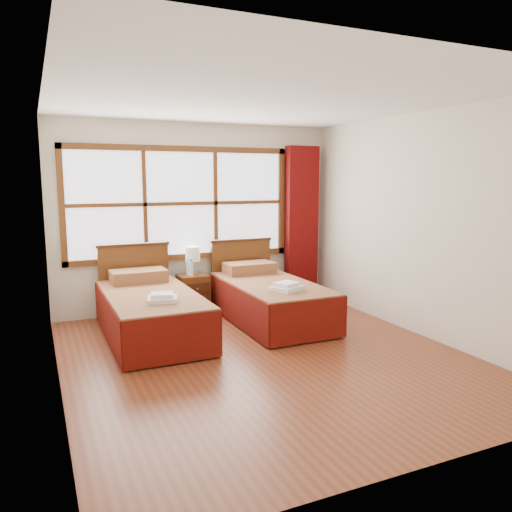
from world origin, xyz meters
name	(u,v)px	position (x,y,z in m)	size (l,w,h in m)	color
floor	(266,357)	(0.00, 0.00, 0.00)	(4.50, 4.50, 0.00)	brown
ceiling	(266,99)	(0.00, 0.00, 2.60)	(4.50, 4.50, 0.00)	white
wall_back	(198,217)	(0.00, 2.25, 1.30)	(4.00, 4.00, 0.00)	silver
wall_left	(52,243)	(-2.00, 0.00, 1.30)	(4.50, 4.50, 0.00)	silver
wall_right	(421,225)	(2.00, 0.00, 1.30)	(4.50, 4.50, 0.00)	silver
window	(181,204)	(-0.25, 2.21, 1.50)	(3.16, 0.06, 1.56)	white
curtain	(302,223)	(1.60, 2.11, 1.17)	(0.50, 0.16, 2.30)	#610A09
bed_left	(150,311)	(-0.94, 1.20, 0.30)	(1.02, 2.04, 0.99)	#371C0B
bed_right	(269,298)	(0.61, 1.20, 0.30)	(1.01, 2.03, 0.98)	#371C0B
nightstand	(193,294)	(-0.17, 1.99, 0.27)	(0.40, 0.40, 0.53)	#583013
towels_left	(162,298)	(-0.91, 0.69, 0.57)	(0.37, 0.34, 0.09)	white
towels_right	(287,287)	(0.58, 0.64, 0.57)	(0.43, 0.41, 0.10)	white
lamp	(193,255)	(-0.15, 2.03, 0.81)	(0.20, 0.20, 0.39)	gold
bottle_near	(188,268)	(-0.23, 1.98, 0.63)	(0.06, 0.06, 0.22)	#C0E8F7
bottle_far	(191,268)	(-0.21, 1.91, 0.64)	(0.06, 0.06, 0.24)	#C0E8F7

